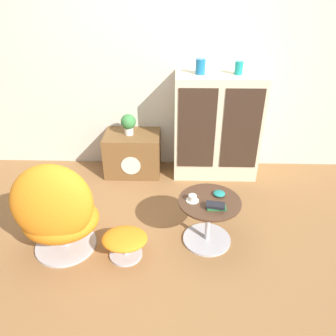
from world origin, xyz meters
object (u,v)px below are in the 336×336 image
object	(u,v)px
ottoman	(125,241)
coffee_table	(208,218)
teacup	(192,199)
bowl	(219,193)
tv_console	(133,153)
book_stack	(216,206)
vase_leftmost	(200,67)
vase_inner_left	(239,68)
egg_chair	(57,213)
potted_plant	(128,123)
sideboard	(217,127)

from	to	relation	value
ottoman	coffee_table	world-z (taller)	coffee_table
teacup	bowl	xyz separation A→B (m)	(0.24, 0.09, -0.00)
tv_console	book_stack	world-z (taller)	tv_console
tv_console	vase_leftmost	world-z (taller)	vase_leftmost
coffee_table	vase_inner_left	distance (m)	1.66
bowl	vase_inner_left	bearing A→B (deg)	77.00
egg_chair	bowl	distance (m)	1.40
coffee_table	potted_plant	size ratio (longest dim) A/B	2.21
book_stack	tv_console	bearing A→B (deg)	122.77
ottoman	vase_leftmost	bearing A→B (deg)	65.09
potted_plant	vase_inner_left	bearing A→B (deg)	0.56
teacup	vase_inner_left	bearing A→B (deg)	67.96
potted_plant	teacup	distance (m)	1.44
egg_chair	coffee_table	bearing A→B (deg)	7.56
bowl	ottoman	bearing A→B (deg)	-160.38
vase_leftmost	teacup	size ratio (longest dim) A/B	1.41
egg_chair	coffee_table	world-z (taller)	egg_chair
egg_chair	vase_leftmost	xyz separation A→B (m)	(1.23, 1.42, 0.87)
tv_console	potted_plant	bearing A→B (deg)	178.64
tv_console	bowl	distance (m)	1.49
potted_plant	tv_console	bearing A→B (deg)	-1.36
tv_console	bowl	world-z (taller)	tv_console
ottoman	teacup	world-z (taller)	teacup
egg_chair	book_stack	size ratio (longest dim) A/B	5.31
potted_plant	book_stack	xyz separation A→B (m)	(0.90, -1.34, -0.18)
tv_console	teacup	bearing A→B (deg)	-61.54
vase_leftmost	potted_plant	bearing A→B (deg)	-179.16
egg_chair	coffee_table	distance (m)	1.30
vase_leftmost	vase_inner_left	size ratio (longest dim) A/B	1.15
potted_plant	bowl	world-z (taller)	potted_plant
egg_chair	teacup	distance (m)	1.14
sideboard	ottoman	world-z (taller)	sideboard
coffee_table	vase_leftmost	distance (m)	1.63
egg_chair	book_stack	xyz separation A→B (m)	(1.32, 0.07, 0.05)
sideboard	book_stack	world-z (taller)	sideboard
ottoman	teacup	size ratio (longest dim) A/B	3.51
egg_chair	book_stack	bearing A→B (deg)	2.82
sideboard	vase_leftmost	size ratio (longest dim) A/B	7.70
vase_leftmost	teacup	bearing A→B (deg)	-94.60
sideboard	vase_inner_left	xyz separation A→B (m)	(0.19, 0.00, 0.68)
vase_leftmost	bowl	size ratio (longest dim) A/B	1.50
tv_console	ottoman	xyz separation A→B (m)	(0.10, -1.44, -0.09)
egg_chair	potted_plant	size ratio (longest dim) A/B	3.71
sideboard	tv_console	world-z (taller)	sideboard
sideboard	vase_inner_left	world-z (taller)	vase_inner_left
bowl	egg_chair	bearing A→B (deg)	-169.48
egg_chair	bowl	xyz separation A→B (m)	(1.37, 0.25, 0.04)
ottoman	potted_plant	size ratio (longest dim) A/B	1.59
coffee_table	teacup	xyz separation A→B (m)	(-0.15, -0.01, 0.22)
sideboard	potted_plant	xyz separation A→B (m)	(-1.03, -0.01, 0.04)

